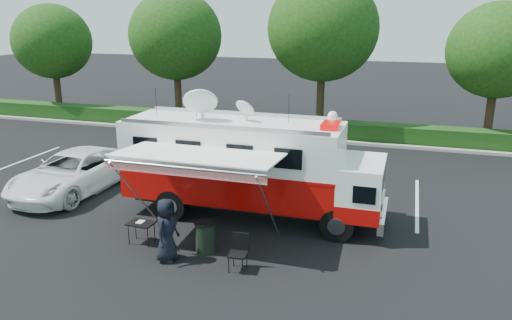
% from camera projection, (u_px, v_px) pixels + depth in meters
% --- Properties ---
extents(ground_plane, '(120.00, 120.00, 0.00)m').
position_uv_depth(ground_plane, '(252.00, 216.00, 17.34)').
color(ground_plane, black).
rests_on(ground_plane, ground).
extents(back_border, '(60.00, 6.14, 8.87)m').
position_uv_depth(back_border, '(343.00, 46.00, 27.41)').
color(back_border, '#9E998E').
rests_on(back_border, ground_plane).
extents(stall_lines, '(24.12, 5.50, 0.01)m').
position_uv_depth(stall_lines, '(262.00, 187.00, 20.23)').
color(stall_lines, silver).
rests_on(stall_lines, ground_plane).
extents(command_truck, '(8.86, 2.44, 4.26)m').
position_uv_depth(command_truck, '(249.00, 166.00, 16.85)').
color(command_truck, black).
rests_on(command_truck, ground_plane).
extents(awning, '(4.84, 2.51, 2.92)m').
position_uv_depth(awning, '(197.00, 158.00, 14.49)').
color(awning, white).
rests_on(awning, ground_plane).
extents(white_suv, '(2.90, 5.82, 1.58)m').
position_uv_depth(white_suv, '(75.00, 191.00, 19.74)').
color(white_suv, white).
rests_on(white_suv, ground_plane).
extents(person, '(0.65, 0.95, 1.86)m').
position_uv_depth(person, '(168.00, 260.00, 14.29)').
color(person, black).
rests_on(person, ground_plane).
extents(folding_table, '(0.83, 0.61, 0.68)m').
position_uv_depth(folding_table, '(141.00, 224.00, 15.16)').
color(folding_table, black).
rests_on(folding_table, ground_plane).
extents(folding_chair, '(0.53, 0.56, 1.03)m').
position_uv_depth(folding_chair, '(239.00, 248.00, 13.64)').
color(folding_chair, black).
rests_on(folding_chair, ground_plane).
extents(trash_bin, '(0.63, 0.63, 0.94)m').
position_uv_depth(trash_bin, '(205.00, 237.00, 14.64)').
color(trash_bin, black).
rests_on(trash_bin, ground_plane).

